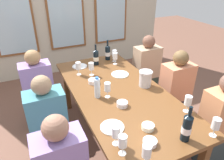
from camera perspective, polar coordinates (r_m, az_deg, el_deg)
ground_plane at (r=2.85m, az=1.55°, el=-15.72°), size 12.00×12.00×0.00m
dining_table at (r=2.43m, az=1.76°, el=-4.36°), size 0.99×2.10×0.74m
white_plate_0 at (r=3.01m, az=-8.76°, el=3.70°), size 0.21×0.21×0.01m
white_plate_1 at (r=2.75m, az=2.19°, el=1.57°), size 0.23×0.23×0.01m
white_plate_2 at (r=1.89m, az=0.06°, el=-12.67°), size 0.21×0.21×0.01m
metal_pitcher at (r=2.48m, az=9.06°, el=0.39°), size 0.16×0.16×0.19m
wine_bottle_0 at (r=1.80m, az=19.66°, el=-12.05°), size 0.08×0.08×0.32m
wine_bottle_1 at (r=3.17m, az=-1.19°, el=7.50°), size 0.08×0.08×0.30m
wine_bottle_2 at (r=3.01m, az=-4.38°, el=6.20°), size 0.08×0.08×0.30m
tasting_bowl_0 at (r=2.55m, az=-5.09°, el=-0.36°), size 0.12×0.12×0.05m
tasting_bowl_1 at (r=1.76m, az=10.24°, el=-16.31°), size 0.11×0.11×0.04m
tasting_bowl_2 at (r=2.13m, az=2.80°, el=-6.52°), size 0.11×0.11×0.05m
tasting_bowl_3 at (r=1.89m, az=9.74°, el=-12.40°), size 0.11×0.11×0.04m
water_bottle at (r=2.23m, az=-4.04°, el=-2.13°), size 0.06×0.06×0.24m
wine_glass_0 at (r=2.22m, az=-1.24°, el=-2.07°), size 0.07×0.07×0.17m
wine_glass_1 at (r=3.01m, az=0.86°, el=6.47°), size 0.07×0.07×0.17m
wine_glass_2 at (r=1.60m, az=2.91°, el=-16.36°), size 0.07×0.07×0.17m
wine_glass_3 at (r=1.67m, az=1.10°, el=-14.08°), size 0.07×0.07×0.17m
wine_glass_4 at (r=3.10m, az=0.66°, el=7.18°), size 0.07×0.07×0.17m
wine_glass_5 at (r=2.73m, az=-9.14°, el=3.75°), size 0.07×0.07×0.17m
wine_glass_6 at (r=1.55m, az=9.44°, el=-18.64°), size 0.07×0.07×0.17m
wine_glass_7 at (r=2.13m, az=19.97°, el=-5.47°), size 0.07×0.07×0.17m
wine_glass_8 at (r=2.70m, az=-5.65°, el=3.65°), size 0.07×0.07×0.17m
wine_glass_9 at (r=1.93m, az=26.40°, el=-10.79°), size 0.07×0.07×0.17m
seated_person_0 at (r=2.94m, az=-19.20°, el=-3.05°), size 0.38×0.24×1.11m
seated_person_1 at (r=3.36m, az=9.28°, el=2.29°), size 0.38×0.24×1.11m
seated_person_2 at (r=2.33m, az=-16.77°, el=-11.84°), size 0.38×0.24×1.11m
seated_person_3 at (r=2.89m, az=16.74°, el=-3.29°), size 0.38×0.24×1.11m
seated_person_5 at (r=2.52m, az=26.82°, el=-10.60°), size 0.38×0.24×1.11m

